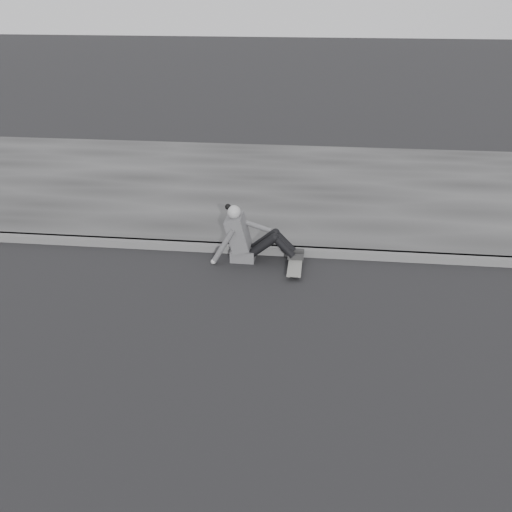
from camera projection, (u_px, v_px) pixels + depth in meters
The scene contains 4 objects.
curb at pixel (475, 260), 8.50m from camera, with size 24.00×0.16×0.12m, color #545454.
sidewalk at pixel (440, 193), 11.20m from camera, with size 24.00×6.00×0.12m, color #363636.
skateboard at pixel (295, 265), 8.33m from camera, with size 0.20×0.78×0.09m.
seated_woman at pixel (247, 238), 8.50m from camera, with size 1.38×0.46×0.88m.
Camera 1 is at (-2.38, -5.36, 3.82)m, focal length 40.00 mm.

